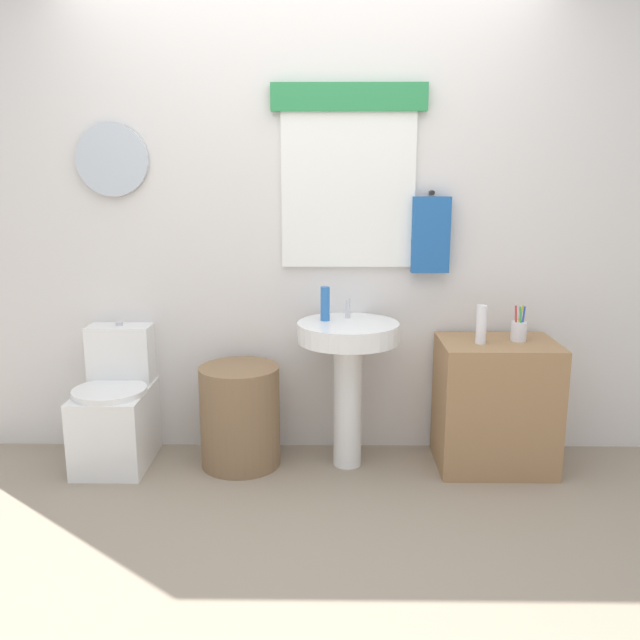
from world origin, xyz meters
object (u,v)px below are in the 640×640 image
(toilet, at_px, (117,411))
(laundry_hamper, at_px, (240,416))
(pedestal_sink, at_px, (348,358))
(soap_bottle, at_px, (325,304))
(wooden_cabinet, at_px, (495,404))
(toothbrush_cup, at_px, (519,331))
(lotion_bottle, at_px, (481,325))

(toilet, xyz_separation_m, laundry_hamper, (0.67, -0.03, -0.02))
(toilet, distance_m, pedestal_sink, 1.28)
(toilet, height_order, laundry_hamper, toilet)
(pedestal_sink, height_order, soap_bottle, soap_bottle)
(toilet, relative_size, wooden_cabinet, 1.09)
(laundry_hamper, height_order, toothbrush_cup, toothbrush_cup)
(wooden_cabinet, relative_size, lotion_bottle, 3.43)
(wooden_cabinet, relative_size, soap_bottle, 3.82)
(soap_bottle, bearing_deg, wooden_cabinet, -3.19)
(toothbrush_cup, bearing_deg, pedestal_sink, -178.70)
(laundry_hamper, distance_m, lotion_bottle, 1.35)
(wooden_cabinet, distance_m, soap_bottle, 1.04)
(lotion_bottle, bearing_deg, soap_bottle, 173.53)
(pedestal_sink, bearing_deg, toothbrush_cup, 1.30)
(pedestal_sink, distance_m, wooden_cabinet, 0.82)
(wooden_cabinet, distance_m, lotion_bottle, 0.45)
(toilet, relative_size, soap_bottle, 4.17)
(wooden_cabinet, bearing_deg, lotion_bottle, -159.08)
(pedestal_sink, height_order, lotion_bottle, lotion_bottle)
(soap_bottle, distance_m, toothbrush_cup, 1.01)
(toilet, bearing_deg, pedestal_sink, -1.43)
(laundry_hamper, relative_size, wooden_cabinet, 0.79)
(pedestal_sink, distance_m, lotion_bottle, 0.70)
(soap_bottle, relative_size, lotion_bottle, 0.90)
(wooden_cabinet, distance_m, toothbrush_cup, 0.41)
(laundry_hamper, height_order, pedestal_sink, pedestal_sink)
(toilet, distance_m, lotion_bottle, 1.98)
(lotion_bottle, bearing_deg, pedestal_sink, 176.60)
(toilet, xyz_separation_m, soap_bottle, (1.12, 0.02, 0.58))
(wooden_cabinet, bearing_deg, toilet, 179.12)
(toilet, height_order, pedestal_sink, pedestal_sink)
(laundry_hamper, bearing_deg, toothbrush_cup, 0.79)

